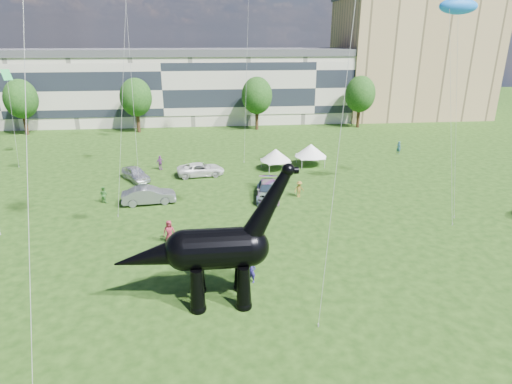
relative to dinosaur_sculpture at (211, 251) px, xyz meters
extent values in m
plane|color=#16330C|center=(0.25, -2.67, -3.37)|extent=(220.00, 220.00, 0.00)
cube|color=beige|center=(-7.75, 59.33, 2.63)|extent=(78.00, 11.00, 12.00)
cube|color=tan|center=(40.25, 62.33, 7.63)|extent=(28.00, 18.00, 22.00)
cylinder|color=#382314|center=(-29.75, 50.33, -1.77)|extent=(0.56, 0.56, 3.20)
ellipsoid|color=#14380F|center=(-29.75, 50.33, 2.95)|extent=(5.20, 5.20, 6.24)
cylinder|color=#382314|center=(-11.75, 50.33, -1.77)|extent=(0.56, 0.56, 3.20)
ellipsoid|color=#14380F|center=(-11.75, 50.33, 2.95)|extent=(5.20, 5.20, 6.24)
cylinder|color=#382314|center=(8.25, 50.33, -1.77)|extent=(0.56, 0.56, 3.20)
ellipsoid|color=#14380F|center=(8.25, 50.33, 2.95)|extent=(5.20, 5.20, 6.24)
cylinder|color=#382314|center=(26.25, 50.33, -1.77)|extent=(0.56, 0.56, 3.20)
ellipsoid|color=#14380F|center=(26.25, 50.33, 2.95)|extent=(5.20, 5.20, 6.24)
cone|color=black|center=(-0.87, -1.00, -2.01)|extent=(0.94, 0.94, 2.71)
sphere|color=black|center=(-0.87, -1.00, -3.20)|extent=(0.99, 0.99, 0.99)
cone|color=black|center=(-0.88, 0.99, -2.01)|extent=(0.94, 0.94, 2.71)
sphere|color=black|center=(-0.88, 0.99, -3.20)|extent=(0.99, 0.99, 0.99)
cone|color=black|center=(1.84, -0.98, -2.01)|extent=(0.94, 0.94, 2.71)
sphere|color=black|center=(1.84, -0.98, -3.20)|extent=(0.99, 0.99, 0.99)
cone|color=black|center=(1.83, 1.00, -2.01)|extent=(0.94, 0.94, 2.71)
sphere|color=black|center=(1.83, 1.00, -3.20)|extent=(0.99, 0.99, 0.99)
cylinder|color=black|center=(0.39, 0.00, 0.15)|extent=(3.80, 2.46, 2.44)
sphere|color=black|center=(-1.50, -0.01, 0.15)|extent=(2.44, 2.44, 2.44)
sphere|color=black|center=(2.29, 0.01, 0.15)|extent=(2.35, 2.35, 2.35)
cone|color=black|center=(3.39, 0.02, 2.77)|extent=(3.40, 1.37, 4.78)
sphere|color=black|center=(4.49, 0.02, 4.84)|extent=(0.76, 0.76, 0.76)
cylinder|color=black|center=(4.76, 0.02, 4.79)|extent=(0.63, 0.40, 0.40)
cone|color=black|center=(-3.36, -0.02, -0.15)|extent=(4.78, 1.92, 2.65)
imported|color=silver|center=(-8.28, 24.19, -2.59)|extent=(4.01, 4.83, 1.55)
imported|color=slate|center=(-5.90, 16.85, -2.53)|extent=(5.26, 2.39, 1.67)
imported|color=white|center=(-1.05, 25.13, -2.61)|extent=(5.69, 3.19, 1.50)
imported|color=#595960|center=(5.71, 17.03, -2.56)|extent=(2.95, 5.78, 1.61)
cube|color=silver|center=(7.93, 26.75, -2.31)|extent=(3.47, 3.47, 0.12)
cone|color=silver|center=(7.93, 26.75, -1.54)|extent=(4.40, 4.40, 1.44)
cylinder|color=#999999|center=(6.94, 25.13, -2.84)|extent=(0.06, 0.06, 1.06)
cylinder|color=#999999|center=(9.55, 25.76, -2.84)|extent=(0.06, 0.06, 1.06)
cylinder|color=#999999|center=(6.31, 27.74, -2.84)|extent=(0.06, 0.06, 1.06)
cylinder|color=#999999|center=(8.92, 28.37, -2.84)|extent=(0.06, 0.06, 1.06)
cube|color=white|center=(12.54, 27.96, -2.24)|extent=(3.16, 3.16, 0.12)
cone|color=white|center=(12.54, 27.96, -1.42)|extent=(4.00, 4.00, 1.54)
cylinder|color=#999999|center=(11.13, 26.49, -2.80)|extent=(0.06, 0.06, 1.13)
cylinder|color=#999999|center=(14.01, 26.56, -2.80)|extent=(0.06, 0.06, 1.13)
cylinder|color=#999999|center=(11.06, 29.36, -2.80)|extent=(0.06, 0.06, 1.13)
cylinder|color=#999999|center=(13.94, 29.43, -2.80)|extent=(0.06, 0.06, 1.13)
imported|color=#3A7930|center=(-10.27, 17.54, -2.55)|extent=(1.00, 0.94, 1.63)
imported|color=brown|center=(8.86, 17.02, -2.53)|extent=(1.23, 0.94, 1.68)
imported|color=navy|center=(2.57, 1.76, -2.56)|extent=(0.70, 0.62, 1.61)
imported|color=#2D5B72|center=(25.79, 32.03, -2.49)|extent=(0.73, 0.76, 1.76)
imported|color=#74367A|center=(-5.97, 28.03, -2.49)|extent=(1.07, 0.98, 1.76)
imported|color=maroon|center=(-3.25, 8.19, -2.44)|extent=(0.95, 0.65, 1.85)
ellipsoid|color=blue|center=(20.53, 13.03, 14.15)|extent=(3.17, 3.43, 1.26)
plane|color=green|center=(-23.90, 33.38, 7.51)|extent=(1.52, 1.49, 1.25)
camera|label=1|loc=(0.23, -22.55, 11.89)|focal=30.00mm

